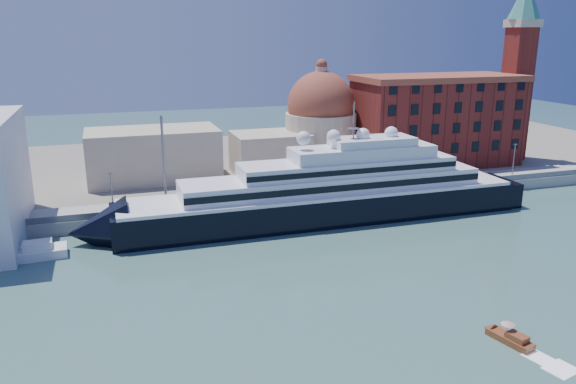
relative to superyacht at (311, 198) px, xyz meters
name	(u,v)px	position (x,y,z in m)	size (l,w,h in m)	color
ground	(322,271)	(-6.55, -23.00, -4.62)	(400.00, 400.00, 0.00)	#3A6562
quay	(263,203)	(-6.55, 11.00, -3.37)	(180.00, 10.00, 2.50)	gray
land	(224,163)	(-6.55, 52.00, -3.62)	(260.00, 72.00, 2.00)	slate
quay_fence	(269,200)	(-6.55, 6.50, -1.52)	(180.00, 0.10, 1.20)	slate
superyacht	(311,198)	(0.00, 0.00, 0.00)	(89.61, 12.42, 26.78)	black
service_barge	(26,254)	(-50.68, -3.75, -3.77)	(13.47, 5.16, 2.98)	white
water_taxi	(511,338)	(6.93, -49.57, -3.98)	(3.23, 5.94, 2.69)	maroon
warehouse	(436,120)	(45.45, 29.00, 9.17)	(43.00, 19.00, 23.25)	maroon
campanile	(519,60)	(69.45, 29.00, 24.13)	(8.40, 8.40, 47.00)	maroon
church	(262,136)	(-0.16, 34.72, 6.29)	(66.00, 18.00, 25.50)	beige
lamp_posts	(203,169)	(-19.22, 9.27, 5.22)	(120.80, 2.40, 18.00)	slate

